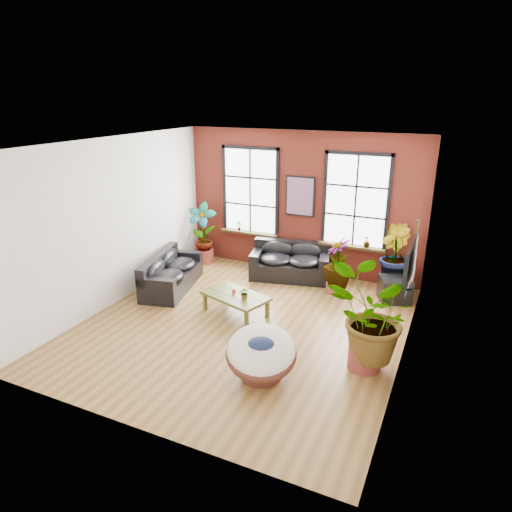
{
  "coord_description": "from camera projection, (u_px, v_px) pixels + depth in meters",
  "views": [
    {
      "loc": [
        3.56,
        -7.18,
        4.32
      ],
      "look_at": [
        0.0,
        0.6,
        1.25
      ],
      "focal_mm": 32.0,
      "sensor_mm": 36.0,
      "label": 1
    }
  ],
  "objects": [
    {
      "name": "pot_back_right",
      "position": [
        390.0,
        281.0,
        10.57
      ],
      "size": [
        0.7,
        0.7,
        0.39
      ],
      "rotation": [
        0.0,
        0.0,
        -0.38
      ],
      "color": "maroon",
      "rests_on": "ground"
    },
    {
      "name": "tv_wall_unit",
      "position": [
        411.0,
        264.0,
        7.84
      ],
      "size": [
        0.13,
        1.86,
        1.2
      ],
      "color": "black",
      "rests_on": "room"
    },
    {
      "name": "room",
      "position": [
        246.0,
        239.0,
        8.54
      ],
      "size": [
        6.04,
        6.54,
        3.54
      ],
      "color": "brown",
      "rests_on": "ground"
    },
    {
      "name": "pot_mid",
      "position": [
        336.0,
        285.0,
        10.44
      ],
      "size": [
        0.52,
        0.52,
        0.33
      ],
      "rotation": [
        0.0,
        0.0,
        0.16
      ],
      "color": "maroon",
      "rests_on": "ground"
    },
    {
      "name": "sill_plant_left",
      "position": [
        239.0,
        225.0,
        11.98
      ],
      "size": [
        0.17,
        0.17,
        0.27
      ],
      "primitive_type": "imported",
      "rotation": [
        0.0,
        0.0,
        0.79
      ],
      "color": "#1A641B",
      "rests_on": "room"
    },
    {
      "name": "papasan_chair",
      "position": [
        261.0,
        353.0,
        7.21
      ],
      "size": [
        1.48,
        1.48,
        0.85
      ],
      "rotation": [
        0.0,
        0.0,
        0.4
      ],
      "color": "#54291E",
      "rests_on": "ground"
    },
    {
      "name": "floor_plant_back_right",
      "position": [
        393.0,
        255.0,
        10.32
      ],
      "size": [
        0.95,
        1.0,
        1.42
      ],
      "primitive_type": "imported",
      "rotation": [
        0.0,
        0.0,
        2.12
      ],
      "color": "#1A641B",
      "rests_on": "ground"
    },
    {
      "name": "pot_back_left",
      "position": [
        205.0,
        256.0,
        12.29
      ],
      "size": [
        0.57,
        0.57,
        0.35
      ],
      "rotation": [
        0.0,
        0.0,
        0.19
      ],
      "color": "maroon",
      "rests_on": "ground"
    },
    {
      "name": "media_box",
      "position": [
        395.0,
        290.0,
        9.95
      ],
      "size": [
        0.81,
        0.75,
        0.54
      ],
      "rotation": [
        0.0,
        0.0,
        0.4
      ],
      "color": "black",
      "rests_on": "ground"
    },
    {
      "name": "sofa_left",
      "position": [
        170.0,
        273.0,
        10.6
      ],
      "size": [
        1.28,
        2.16,
        0.8
      ],
      "rotation": [
        0.0,
        0.0,
        1.8
      ],
      "color": "black",
      "rests_on": "ground"
    },
    {
      "name": "pot_right_wall",
      "position": [
        365.0,
        357.0,
        7.55
      ],
      "size": [
        0.61,
        0.61,
        0.41
      ],
      "rotation": [
        0.0,
        0.0,
        -0.11
      ],
      "color": "maroon",
      "rests_on": "ground"
    },
    {
      "name": "coffee_table",
      "position": [
        236.0,
        297.0,
        9.33
      ],
      "size": [
        1.52,
        1.14,
        0.52
      ],
      "rotation": [
        0.0,
        0.0,
        -0.31
      ],
      "color": "#474A1A",
      "rests_on": "ground"
    },
    {
      "name": "sofa_back",
      "position": [
        290.0,
        262.0,
        11.21
      ],
      "size": [
        2.05,
        1.32,
        0.87
      ],
      "rotation": [
        0.0,
        0.0,
        0.22
      ],
      "color": "black",
      "rests_on": "ground"
    },
    {
      "name": "floor_plant_mid",
      "position": [
        338.0,
        263.0,
        10.25
      ],
      "size": [
        0.84,
        0.84,
        1.16
      ],
      "primitive_type": "imported",
      "rotation": [
        0.0,
        0.0,
        5.09
      ],
      "color": "#1A641B",
      "rests_on": "ground"
    },
    {
      "name": "table_plant",
      "position": [
        245.0,
        293.0,
        9.09
      ],
      "size": [
        0.27,
        0.25,
        0.25
      ],
      "primitive_type": "imported",
      "rotation": [
        0.0,
        0.0,
        0.3
      ],
      "color": "#1A641B",
      "rests_on": "coffee_table"
    },
    {
      "name": "sill_plant_right",
      "position": [
        367.0,
        242.0,
        10.67
      ],
      "size": [
        0.19,
        0.19,
        0.27
      ],
      "primitive_type": "imported",
      "rotation": [
        0.0,
        0.0,
        3.49
      ],
      "color": "#1A641B",
      "rests_on": "room"
    },
    {
      "name": "poster",
      "position": [
        300.0,
        196.0,
        11.07
      ],
      "size": [
        0.74,
        0.06,
        0.98
      ],
      "color": "black",
      "rests_on": "room"
    },
    {
      "name": "floor_plant_right_wall",
      "position": [
        370.0,
        318.0,
        7.28
      ],
      "size": [
        1.76,
        1.66,
        1.55
      ],
      "primitive_type": "imported",
      "rotation": [
        0.0,
        0.0,
        3.55
      ],
      "color": "#1A641B",
      "rests_on": "ground"
    },
    {
      "name": "floor_plant_back_left",
      "position": [
        202.0,
        230.0,
        12.05
      ],
      "size": [
        0.87,
        0.67,
        1.48
      ],
      "primitive_type": "imported",
      "rotation": [
        0.0,
        0.0,
        0.2
      ],
      "color": "#1A641B",
      "rests_on": "ground"
    }
  ]
}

